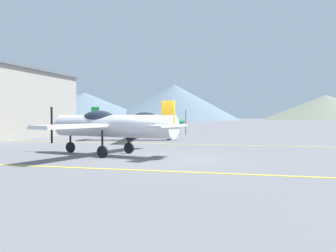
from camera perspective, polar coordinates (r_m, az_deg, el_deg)
The scene contains 8 objects.
ground_plane at distance 15.42m, azimuth -0.86°, elevation -5.14°, with size 400.00×400.00×0.00m, color slate.
apron_line_near at distance 12.14m, azimuth -5.16°, elevation -6.98°, with size 80.00×0.16×0.01m, color yellow.
apron_line_far at distance 22.66m, azimuth 4.08°, elevation -2.94°, with size 80.00×0.16×0.01m, color yellow.
airplane_near at distance 16.84m, azimuth -9.47°, elevation 0.13°, with size 7.18×8.17×2.46m.
airplane_mid at distance 26.67m, azimuth -4.86°, elevation 0.72°, with size 7.18×8.18×2.46m.
hill_left at distance 144.16m, azimuth -13.10°, elevation 3.06°, with size 54.04×54.04×10.73m, color slate.
hill_centerleft at distance 140.74m, azimuth 1.02°, elevation 3.78°, with size 51.20×51.20×13.89m, color slate.
hill_centerright at distance 161.13m, azimuth 23.72°, elevation 2.73°, with size 50.61×50.61×10.25m, color slate.
Camera 1 is at (4.00, -14.78, 1.84)m, focal length 38.43 mm.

